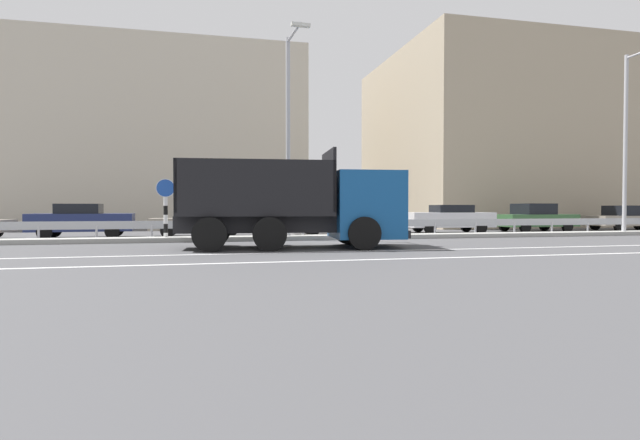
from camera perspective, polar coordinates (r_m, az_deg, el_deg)
The scene contains 18 objects.
ground_plane at distance 18.36m, azimuth 3.41°, elevation -2.70°, with size 320.00×320.00×0.00m, color #424244.
lane_strip_0 at distance 14.68m, azimuth -2.28°, elevation -3.72°, with size 60.83×0.16×0.01m, color silver.
lane_strip_1 at distance 12.34m, azimuth -0.16°, elevation -4.70°, with size 60.83×0.16×0.01m, color silver.
median_island at distance 20.72m, azimuth 1.46°, elevation -1.97°, with size 33.46×1.10×0.18m, color gray.
median_guardrail at distance 21.82m, azimuth 0.69°, elevation -0.54°, with size 60.83×0.09×0.78m.
dump_truck at distance 16.50m, azimuth 0.03°, elevation 1.23°, with size 7.50×3.28×3.19m.
median_road_sign at distance 20.06m, azimuth -17.23°, elevation 1.23°, with size 0.72×0.16×2.43m.
street_lamp_1 at distance 20.41m, azimuth -3.55°, elevation 10.63°, with size 0.71×2.34×8.18m.
street_lamp_2 at distance 28.00m, azimuth 31.72°, elevation 8.18°, with size 0.71×1.84×8.55m.
parked_car_2 at distance 24.05m, azimuth -25.55°, elevation -0.04°, with size 4.27×2.05×1.48m.
parked_car_3 at distance 23.54m, azimuth -13.62°, elevation -0.23°, with size 4.43×1.99×1.25m.
parked_car_4 at distance 24.52m, azimuth 2.14°, elevation -0.12°, with size 4.73×2.21×1.27m.
parked_car_5 at distance 26.95m, azimuth 14.55°, elevation 0.19°, with size 4.54×2.13×1.46m.
parked_car_6 at distance 29.63m, azimuth 23.34°, elevation 0.23°, with size 4.29×2.08×1.54m.
parked_car_7 at distance 33.69m, azimuth 31.82°, elevation 0.19°, with size 4.84×2.23×1.44m.
background_building_0 at distance 38.46m, azimuth -20.13°, elevation 8.65°, with size 23.03×9.60×12.42m, color beige.
background_building_1 at distance 42.54m, azimuth 20.72°, elevation 8.19°, with size 19.22×15.69×12.80m, color tan.
church_tower at distance 49.70m, azimuth -7.17°, elevation 6.39°, with size 3.60×3.60×12.42m.
Camera 1 is at (-5.25, -17.54, 1.32)m, focal length 28.00 mm.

